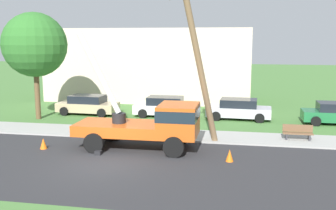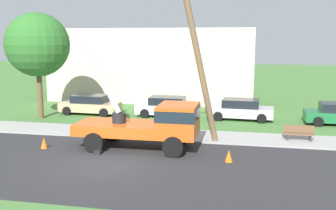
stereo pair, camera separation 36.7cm
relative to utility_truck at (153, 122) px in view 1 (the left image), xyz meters
name	(u,v)px [view 1 (the left image)]	position (x,y,z in m)	size (l,w,h in m)	color
ground_plane	(159,115)	(-1.61, 9.08, -1.41)	(120.00, 120.00, 0.00)	#477538
road_asphalt	(104,165)	(-1.61, -2.92, -1.40)	(80.00, 8.99, 0.01)	#2B2B2D
sidewalk_strip	(138,133)	(-1.61, 2.94, -1.36)	(80.00, 2.72, 0.10)	#9E9E99
utility_truck	(153,122)	(0.00, 0.00, 0.00)	(6.77, 3.20, 5.98)	#C65119
leaning_utility_pole	(198,59)	(2.09, 1.35, 3.12)	(2.53, 1.89, 8.82)	brown
traffic_cone_ahead	(230,156)	(3.89, -1.38, -1.13)	(0.36, 0.36, 0.56)	orange
traffic_cone_behind	(43,143)	(-5.52, -0.99, -1.13)	(0.36, 0.36, 0.56)	orange
parked_sedan_tan	(88,105)	(-6.85, 8.33, -0.70)	(4.47, 2.14, 1.42)	tan
parked_sedan_white	(165,107)	(-1.06, 8.60, -0.70)	(4.41, 2.04, 1.42)	silver
parked_sedan_silver	(239,109)	(4.14, 8.51, -0.70)	(4.48, 2.16, 1.42)	#B7B7BF
park_bench	(298,133)	(7.42, 3.01, -0.95)	(1.60, 0.45, 0.90)	brown
roadside_tree_near	(35,45)	(-9.61, 6.08, 3.71)	(4.38, 4.38, 7.33)	brown
lowrise_building_backdrop	(150,65)	(-4.00, 16.26, 1.79)	(18.00, 6.00, 6.40)	beige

